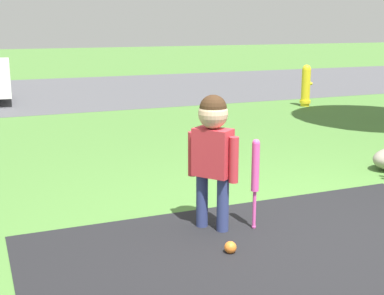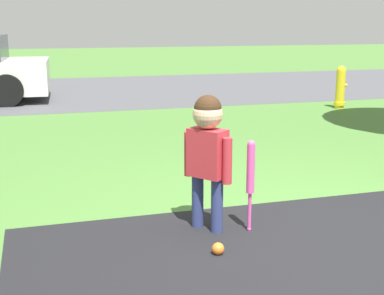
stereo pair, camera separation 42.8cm
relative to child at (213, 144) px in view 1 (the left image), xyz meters
name	(u,v)px [view 1 (the left image)]	position (x,y,z in m)	size (l,w,h in m)	color
ground_plane	(336,243)	(0.71, -0.58, -0.66)	(60.00, 60.00, 0.00)	#477533
street_strip	(82,91)	(0.71, 8.69, -0.66)	(40.00, 6.00, 0.01)	#4C4C51
child	(213,144)	(0.00, 0.00, 0.00)	(0.29, 0.35, 1.02)	navy
baseball_bat	(255,171)	(0.29, -0.12, -0.21)	(0.06, 0.06, 0.70)	#E54CA5
sports_ball	(230,247)	(-0.07, -0.45, -0.62)	(0.08, 0.08, 0.08)	orange
fire_hydrant	(306,86)	(4.12, 4.86, -0.29)	(0.23, 0.20, 0.77)	yellow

